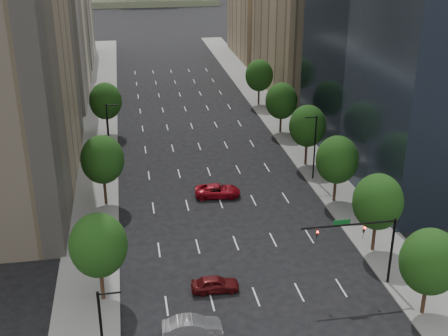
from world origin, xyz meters
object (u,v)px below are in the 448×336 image
traffic_signal (368,239)px  car_silver (192,327)px  car_maroon (215,284)px  car_red_far (218,191)px

traffic_signal → car_silver: traffic_signal is taller
car_maroon → car_silver: size_ratio=0.89×
traffic_signal → car_red_far: 24.70m
traffic_signal → car_maroon: 14.89m
traffic_signal → car_silver: bearing=-165.5°
traffic_signal → car_silver: size_ratio=1.80×
car_silver → car_red_far: 27.06m
car_maroon → car_red_far: 20.59m
traffic_signal → car_red_far: (-10.60, 21.88, -4.37)m
car_maroon → traffic_signal: bearing=-94.4°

